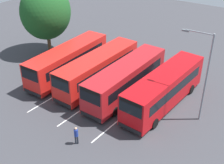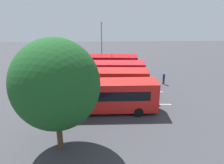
# 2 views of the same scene
# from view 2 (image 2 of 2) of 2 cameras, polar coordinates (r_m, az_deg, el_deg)

# --- Properties ---
(ground_plane) EXTENTS (71.36, 71.36, 0.00)m
(ground_plane) POSITION_cam_2_polar(r_m,az_deg,el_deg) (28.94, -2.02, -2.29)
(ground_plane) COLOR #38383D
(bus_far_left) EXTENTS (10.85, 2.63, 3.27)m
(bus_far_left) POSITION_cam_2_polar(r_m,az_deg,el_deg) (23.19, -2.09, -3.32)
(bus_far_left) COLOR red
(bus_far_left) RESTS_ON ground
(bus_center_left) EXTENTS (10.95, 2.98, 3.27)m
(bus_center_left) POSITION_cam_2_polar(r_m,az_deg,el_deg) (26.72, -2.66, -0.12)
(bus_center_left) COLOR red
(bus_center_left) RESTS_ON ground
(bus_center_right) EXTENTS (10.94, 2.95, 3.27)m
(bus_center_right) POSITION_cam_2_polar(r_m,az_deg,el_deg) (29.96, -2.30, 2.13)
(bus_center_right) COLOR #AD191E
(bus_center_right) RESTS_ON ground
(bus_far_right) EXTENTS (11.01, 3.34, 3.27)m
(bus_far_right) POSITION_cam_2_polar(r_m,az_deg,el_deg) (33.61, -3.03, 4.10)
(bus_far_right) COLOR #B70C11
(bus_far_right) RESTS_ON ground
(pedestrian) EXTENTS (0.45, 0.45, 1.60)m
(pedestrian) POSITION_cam_2_polar(r_m,az_deg,el_deg) (31.76, 12.69, 1.07)
(pedestrian) COLOR #232833
(pedestrian) RESTS_ON ground
(street_lamp) EXTENTS (0.26, 2.57, 7.90)m
(street_lamp) POSITION_cam_2_polar(r_m,az_deg,el_deg) (36.28, -2.57, 9.77)
(street_lamp) COLOR gray
(street_lamp) RESTS_ON ground
(depot_tree) EXTENTS (6.35, 5.71, 8.57)m
(depot_tree) POSITION_cam_2_polar(r_m,az_deg,el_deg) (16.62, -13.85, -0.72)
(depot_tree) COLOR #4C3823
(depot_tree) RESTS_ON ground
(lane_stripe_outer_left) EXTENTS (14.78, 1.05, 0.01)m
(lane_stripe_outer_left) POSITION_cam_2_polar(r_m,az_deg,el_deg) (25.61, -2.00, -5.35)
(lane_stripe_outer_left) COLOR silver
(lane_stripe_outer_left) RESTS_ON ground
(lane_stripe_inner_left) EXTENTS (14.78, 1.05, 0.01)m
(lane_stripe_inner_left) POSITION_cam_2_polar(r_m,az_deg,el_deg) (28.94, -2.02, -2.28)
(lane_stripe_inner_left) COLOR silver
(lane_stripe_inner_left) RESTS_ON ground
(lane_stripe_inner_right) EXTENTS (14.78, 1.05, 0.01)m
(lane_stripe_inner_right) POSITION_cam_2_polar(r_m,az_deg,el_deg) (32.33, -2.03, 0.15)
(lane_stripe_inner_right) COLOR silver
(lane_stripe_inner_right) RESTS_ON ground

